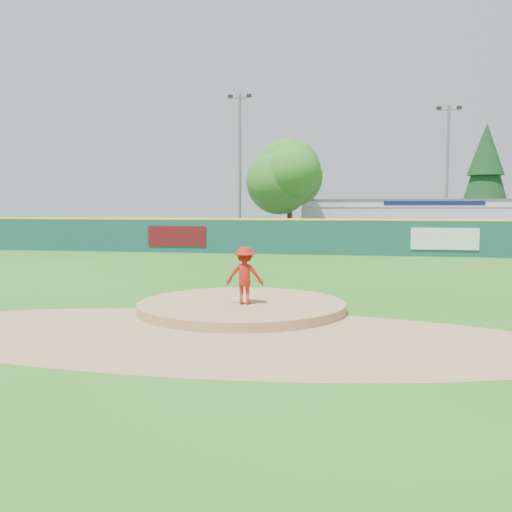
% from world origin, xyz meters
% --- Properties ---
extents(ground, '(120.00, 120.00, 0.00)m').
position_xyz_m(ground, '(0.00, 0.00, 0.00)').
color(ground, '#286B19').
rests_on(ground, ground).
extents(pitchers_mound, '(5.50, 5.50, 0.50)m').
position_xyz_m(pitchers_mound, '(0.00, 0.00, 0.00)').
color(pitchers_mound, '#9E774C').
rests_on(pitchers_mound, ground).
extents(pitching_rubber, '(0.60, 0.15, 0.04)m').
position_xyz_m(pitching_rubber, '(0.00, 0.30, 0.27)').
color(pitching_rubber, white).
rests_on(pitching_rubber, pitchers_mound).
extents(infield_dirt_arc, '(15.40, 15.40, 0.01)m').
position_xyz_m(infield_dirt_arc, '(0.00, -3.00, 0.01)').
color(infield_dirt_arc, '#9E774C').
rests_on(infield_dirt_arc, ground).
extents(parking_lot, '(44.00, 16.00, 0.02)m').
position_xyz_m(parking_lot, '(0.00, 27.00, 0.01)').
color(parking_lot, '#38383A').
rests_on(parking_lot, ground).
extents(pitcher, '(1.02, 0.65, 1.50)m').
position_xyz_m(pitcher, '(0.15, -0.33, 1.00)').
color(pitcher, '#A61E0E').
rests_on(pitcher, pitchers_mound).
extents(van, '(5.70, 3.84, 1.45)m').
position_xyz_m(van, '(2.12, 22.40, 0.75)').
color(van, white).
rests_on(van, parking_lot).
extents(pool_building_grp, '(15.20, 8.20, 3.31)m').
position_xyz_m(pool_building_grp, '(6.00, 31.99, 1.66)').
color(pool_building_grp, silver).
rests_on(pool_building_grp, ground).
extents(fence_banners, '(18.97, 0.04, 1.20)m').
position_xyz_m(fence_banners, '(-0.19, 17.92, 1.00)').
color(fence_banners, '#5D0D13').
rests_on(fence_banners, ground).
extents(playground_slide, '(0.91, 2.55, 1.41)m').
position_xyz_m(playground_slide, '(-13.88, 22.30, 0.71)').
color(playground_slide, '#1A2EE0').
rests_on(playground_slide, ground).
extents(outfield_fence, '(40.00, 0.14, 2.07)m').
position_xyz_m(outfield_fence, '(0.00, 18.00, 1.09)').
color(outfield_fence, '#154640').
rests_on(outfield_fence, ground).
extents(deciduous_tree, '(5.60, 5.60, 7.36)m').
position_xyz_m(deciduous_tree, '(-2.00, 25.00, 4.55)').
color(deciduous_tree, '#382314').
rests_on(deciduous_tree, ground).
extents(conifer_tree, '(4.40, 4.40, 9.50)m').
position_xyz_m(conifer_tree, '(13.00, 36.00, 5.54)').
color(conifer_tree, '#382314').
rests_on(conifer_tree, ground).
extents(light_pole_left, '(1.75, 0.25, 11.00)m').
position_xyz_m(light_pole_left, '(-6.00, 27.00, 6.05)').
color(light_pole_left, gray).
rests_on(light_pole_left, ground).
extents(light_pole_right, '(1.75, 0.25, 10.00)m').
position_xyz_m(light_pole_right, '(9.00, 29.00, 5.54)').
color(light_pole_right, gray).
rests_on(light_pole_right, ground).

